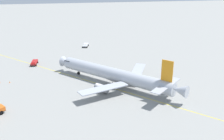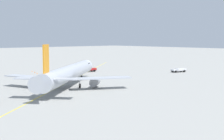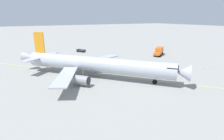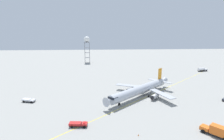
{
  "view_description": "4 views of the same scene",
  "coord_description": "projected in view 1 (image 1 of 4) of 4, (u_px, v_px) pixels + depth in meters",
  "views": [
    {
      "loc": [
        -11.86,
        -66.61,
        30.51
      ],
      "look_at": [
        4.49,
        4.28,
        4.72
      ],
      "focal_mm": 40.93,
      "sensor_mm": 36.0,
      "label": 1
    },
    {
      "loc": [
        73.37,
        -43.24,
        12.37
      ],
      "look_at": [
        18.77,
        6.23,
        5.07
      ],
      "focal_mm": 52.86,
      "sensor_mm": 36.0,
      "label": 2
    },
    {
      "loc": [
        23.47,
        44.66,
        14.99
      ],
      "look_at": [
        2.04,
        6.97,
        2.27
      ],
      "focal_mm": 29.12,
      "sensor_mm": 36.0,
      "label": 3
    },
    {
      "loc": [
        -69.23,
        24.11,
        27.2
      ],
      "look_at": [
        46.07,
        13.45,
        4.71
      ],
      "focal_mm": 27.51,
      "sensor_mm": 36.0,
      "label": 4
    }
  ],
  "objects": [
    {
      "name": "taxiway_centreline",
      "position": [
        108.0,
        87.0,
        76.97
      ],
      "size": [
        107.07,
        125.19,
        0.01
      ],
      "rotation": [
        0.0,
        0.0,
        2.28
      ],
      "color": "yellow",
      "rests_on": "ground_plane"
    },
    {
      "name": "ground_plane",
      "position": [
        100.0,
        91.0,
        73.88
      ],
      "size": [
        600.0,
        600.0,
        0.0
      ],
      "primitive_type": "plane",
      "color": "gray"
    },
    {
      "name": "ops_pickup_truck",
      "position": [
        34.0,
        63.0,
        96.94
      ],
      "size": [
        2.67,
        5.74,
        1.41
      ],
      "rotation": [
        0.0,
        0.0,
        4.6
      ],
      "color": "#232326",
      "rests_on": "ground_plane"
    },
    {
      "name": "safety_cone_near",
      "position": [
        10.0,
        82.0,
        79.88
      ],
      "size": [
        0.36,
        0.36,
        0.55
      ],
      "color": "orange",
      "rests_on": "ground_plane"
    },
    {
      "name": "pushback_tug_truck",
      "position": [
        86.0,
        45.0,
        122.89
      ],
      "size": [
        3.56,
        5.79,
        1.3
      ],
      "rotation": [
        0.0,
        0.0,
        4.42
      ],
      "color": "#232326",
      "rests_on": "ground_plane"
    },
    {
      "name": "safety_cone_mid",
      "position": [
        0.0,
        82.0,
        80.01
      ],
      "size": [
        0.36,
        0.36,
        0.55
      ],
      "color": "orange",
      "rests_on": "ground_plane"
    },
    {
      "name": "airliner_main",
      "position": [
        115.0,
        75.0,
        77.21
      ],
      "size": [
        32.74,
        36.65,
        11.0
      ],
      "rotation": [
        0.0,
        0.0,
        2.28
      ],
      "color": "#B2B7C1",
      "rests_on": "ground_plane"
    }
  ]
}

